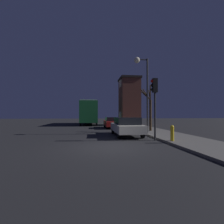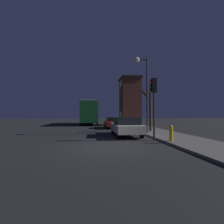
# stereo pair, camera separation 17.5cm
# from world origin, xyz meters

# --- Properties ---
(ground_plane) EXTENTS (120.00, 120.00, 0.00)m
(ground_plane) POSITION_xyz_m (0.00, 0.00, 0.00)
(ground_plane) COLOR black
(sidewalk) EXTENTS (3.07, 60.00, 0.12)m
(sidewalk) POSITION_xyz_m (4.86, 0.00, 0.06)
(sidewalk) COLOR #514F4C
(sidewalk) RESTS_ON ground
(brick_building) EXTENTS (3.01, 3.91, 7.17)m
(brick_building) POSITION_xyz_m (4.91, 17.54, 3.73)
(brick_building) COLOR brown
(brick_building) RESTS_ON sidewalk
(streetlamp) EXTENTS (1.22, 0.49, 6.34)m
(streetlamp) POSITION_xyz_m (3.31, 5.35, 4.76)
(streetlamp) COLOR #28282B
(streetlamp) RESTS_ON sidewalk
(traffic_light) EXTENTS (0.43, 0.24, 3.94)m
(traffic_light) POSITION_xyz_m (3.02, 1.78, 2.84)
(traffic_light) COLOR #28282B
(traffic_light) RESTS_ON ground
(bare_tree) EXTENTS (0.89, 2.11, 4.08)m
(bare_tree) POSITION_xyz_m (4.49, 6.94, 2.12)
(bare_tree) COLOR #382819
(bare_tree) RESTS_ON sidewalk
(bus) EXTENTS (2.56, 9.95, 3.69)m
(bus) POSITION_xyz_m (-1.29, 20.03, 2.19)
(bus) COLOR #1E6B33
(bus) RESTS_ON ground
(car_near_lane) EXTENTS (1.86, 4.79, 1.42)m
(car_near_lane) POSITION_xyz_m (1.74, 4.38, 0.76)
(car_near_lane) COLOR beige
(car_near_lane) RESTS_ON ground
(car_mid_lane) EXTENTS (1.74, 4.52, 1.32)m
(car_mid_lane) POSITION_xyz_m (1.57, 11.98, 0.69)
(car_mid_lane) COLOR #B21E19
(car_mid_lane) RESTS_ON ground
(fire_hydrant) EXTENTS (0.21, 0.21, 0.91)m
(fire_hydrant) POSITION_xyz_m (3.68, 0.72, 0.60)
(fire_hydrant) COLOR gold
(fire_hydrant) RESTS_ON sidewalk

